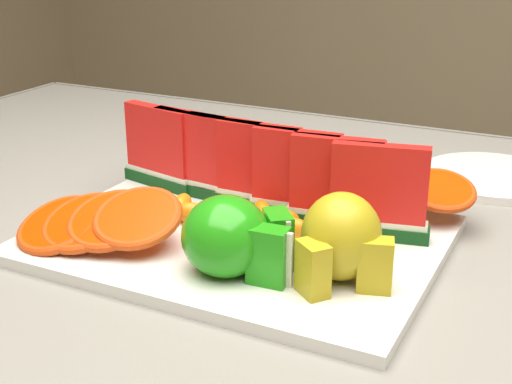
{
  "coord_description": "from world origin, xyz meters",
  "views": [
    {
      "loc": [
        0.26,
        -0.6,
        1.07
      ],
      "look_at": [
        -0.05,
        0.01,
        0.81
      ],
      "focal_mm": 50.0,
      "sensor_mm": 36.0,
      "label": 1
    }
  ],
  "objects_px": {
    "pear_cluster": "(341,240)",
    "fork": "(200,147)",
    "apple_cluster": "(234,238)",
    "platter": "(240,238)",
    "side_plate": "(493,177)"
  },
  "relations": [
    {
      "from": "platter",
      "to": "fork",
      "type": "distance_m",
      "value": 0.34
    },
    {
      "from": "pear_cluster",
      "to": "fork",
      "type": "height_order",
      "value": "pear_cluster"
    },
    {
      "from": "pear_cluster",
      "to": "fork",
      "type": "relative_size",
      "value": 0.52
    },
    {
      "from": "platter",
      "to": "apple_cluster",
      "type": "distance_m",
      "value": 0.09
    },
    {
      "from": "apple_cluster",
      "to": "pear_cluster",
      "type": "relative_size",
      "value": 1.17
    },
    {
      "from": "apple_cluster",
      "to": "pear_cluster",
      "type": "bearing_deg",
      "value": 17.01
    },
    {
      "from": "platter",
      "to": "fork",
      "type": "relative_size",
      "value": 2.05
    },
    {
      "from": "apple_cluster",
      "to": "side_plate",
      "type": "bearing_deg",
      "value": 66.93
    },
    {
      "from": "apple_cluster",
      "to": "pear_cluster",
      "type": "distance_m",
      "value": 0.1
    },
    {
      "from": "platter",
      "to": "fork",
      "type": "xyz_separation_m",
      "value": [
        -0.21,
        0.27,
        -0.0
      ]
    },
    {
      "from": "platter",
      "to": "side_plate",
      "type": "xyz_separation_m",
      "value": [
        0.2,
        0.32,
        -0.0
      ]
    },
    {
      "from": "side_plate",
      "to": "fork",
      "type": "bearing_deg",
      "value": -173.06
    },
    {
      "from": "side_plate",
      "to": "fork",
      "type": "relative_size",
      "value": 1.04
    },
    {
      "from": "platter",
      "to": "pear_cluster",
      "type": "bearing_deg",
      "value": -20.83
    },
    {
      "from": "pear_cluster",
      "to": "apple_cluster",
      "type": "bearing_deg",
      "value": -162.99
    }
  ]
}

